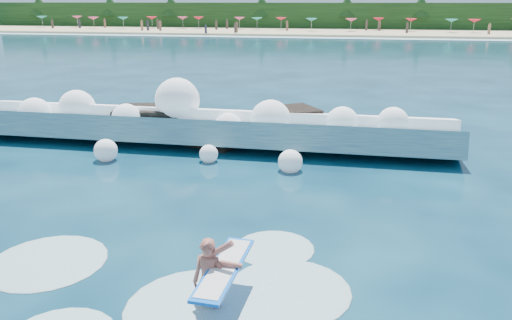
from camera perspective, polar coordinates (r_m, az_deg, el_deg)
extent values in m
plane|color=#062437|center=(12.56, -8.56, -7.57)|extent=(200.00, 200.00, 0.00)
cube|color=tan|center=(88.90, 8.69, 14.24)|extent=(140.00, 20.00, 0.40)
cube|color=silver|center=(77.94, 8.29, 13.67)|extent=(140.00, 5.00, 0.08)
cube|color=black|center=(98.78, 9.04, 15.89)|extent=(140.00, 4.00, 5.00)
cube|color=teal|center=(19.44, -6.13, 3.18)|extent=(18.89, 2.88, 1.58)
cube|color=white|center=(20.08, -5.51, 5.05)|extent=(18.89, 1.33, 0.74)
cube|color=black|center=(21.01, -12.08, 4.02)|extent=(2.91, 2.40, 1.40)
cube|color=black|center=(19.32, -4.73, 2.84)|extent=(2.36, 2.11, 1.08)
cube|color=black|center=(19.90, 3.72, 3.75)|extent=(2.76, 2.64, 1.51)
imported|color=#A1584B|center=(9.18, -5.41, -13.75)|extent=(0.65, 0.46, 1.66)
cube|color=blue|center=(9.01, -3.63, -12.25)|extent=(0.63, 2.29, 0.06)
cube|color=white|center=(9.00, -3.63, -12.17)|extent=(0.52, 2.10, 0.06)
sphere|color=white|center=(22.01, -23.93, 4.83)|extent=(1.31, 1.31, 1.31)
sphere|color=white|center=(21.88, -19.76, 5.61)|extent=(1.49, 1.49, 1.49)
sphere|color=white|center=(20.15, -14.60, 4.65)|extent=(1.13, 1.13, 1.13)
sphere|color=white|center=(20.27, -8.98, 6.78)|extent=(1.78, 1.78, 1.78)
sphere|color=white|center=(18.88, -3.19, 3.81)|extent=(1.07, 1.07, 1.07)
sphere|color=white|center=(18.99, 1.67, 4.59)|extent=(1.54, 1.54, 1.54)
sphere|color=white|center=(18.78, 9.82, 4.20)|extent=(1.22, 1.22, 1.22)
sphere|color=white|center=(18.44, 15.37, 4.15)|extent=(1.11, 1.11, 1.11)
sphere|color=white|center=(18.13, -16.80, 1.04)|extent=(0.82, 0.82, 0.82)
sphere|color=white|center=(17.34, -5.43, 0.69)|extent=(0.65, 0.65, 0.65)
sphere|color=white|center=(16.35, 3.94, -0.21)|extent=(0.81, 0.81, 0.81)
ellipsoid|color=silver|center=(9.50, -6.52, -16.50)|extent=(2.77, 2.77, 0.14)
ellipsoid|color=silver|center=(9.95, 3.79, -14.66)|extent=(2.43, 2.43, 0.12)
ellipsoid|color=silver|center=(11.77, -22.72, -10.68)|extent=(2.52, 2.52, 0.13)
ellipsoid|color=silver|center=(11.43, 2.12, -10.05)|extent=(1.82, 1.82, 0.09)
cone|color=#15857E|center=(109.53, -23.28, 14.75)|extent=(2.00, 2.00, 0.50)
cone|color=#C73A6B|center=(107.29, -19.77, 15.10)|extent=(2.00, 2.00, 0.50)
cone|color=#C73A6B|center=(100.33, -18.09, 15.15)|extent=(2.00, 2.00, 0.50)
cone|color=#15857E|center=(98.26, -14.95, 15.37)|extent=(2.00, 2.00, 0.50)
cone|color=red|center=(99.99, -11.82, 15.62)|extent=(2.00, 2.00, 0.50)
cone|color=#C73A6B|center=(97.83, -8.38, 15.76)|extent=(2.00, 2.00, 0.50)
cone|color=red|center=(96.83, -6.58, 15.81)|extent=(2.00, 2.00, 0.50)
cone|color=#C73A6B|center=(94.06, -1.91, 15.85)|extent=(2.00, 2.00, 0.50)
cone|color=#15857E|center=(92.24, 0.12, 15.83)|extent=(2.00, 2.00, 0.50)
cone|color=red|center=(92.61, 2.89, 15.81)|extent=(2.00, 2.00, 0.50)
cone|color=#15857E|center=(88.99, 6.36, 15.65)|extent=(2.00, 2.00, 0.50)
cone|color=#C73A6B|center=(88.85, 10.81, 15.45)|extent=(2.00, 2.00, 0.50)
cone|color=red|center=(93.07, 13.83, 15.36)|extent=(2.00, 2.00, 0.50)
cone|color=red|center=(91.00, 17.30, 15.04)|extent=(2.00, 2.00, 0.50)
cone|color=#15857E|center=(90.11, 21.46, 14.61)|extent=(2.00, 2.00, 0.50)
cone|color=red|center=(90.68, 23.70, 14.37)|extent=(2.00, 2.00, 0.50)
cube|color=#3F332D|center=(89.09, -6.23, 14.91)|extent=(0.35, 0.22, 1.38)
cube|color=#8C664C|center=(91.88, 20.90, 14.02)|extent=(0.35, 0.22, 1.50)
cube|color=brown|center=(82.33, -5.76, 14.50)|extent=(0.35, 0.22, 1.45)
cube|color=#3F332D|center=(84.69, -9.70, 14.46)|extent=(0.35, 0.22, 1.53)
cube|color=#8C664C|center=(88.80, 23.94, 13.62)|extent=(0.35, 0.22, 1.62)
cube|color=#262633|center=(89.78, 6.72, 14.96)|extent=(0.35, 0.22, 1.53)
cube|color=brown|center=(94.70, -11.56, 14.90)|extent=(0.35, 0.22, 1.61)
cube|color=#3F332D|center=(95.54, -14.94, 14.63)|extent=(0.35, 0.22, 1.38)
cube|color=#8C664C|center=(85.95, 11.94, 14.54)|extent=(0.35, 0.22, 1.36)
cube|color=brown|center=(94.28, 24.38, 13.71)|extent=(0.35, 0.22, 1.60)
cube|color=#3F332D|center=(85.88, 16.88, 14.24)|extent=(0.35, 0.22, 1.55)
cube|color=#8C664C|center=(79.23, 13.12, 14.05)|extent=(0.35, 0.22, 1.52)
cube|color=#262633|center=(104.92, -18.47, 14.61)|extent=(0.35, 0.22, 1.59)
cube|color=brown|center=(97.54, -13.40, 14.83)|extent=(0.35, 0.22, 1.53)
cube|color=#3F332D|center=(86.93, 17.26, 14.26)|extent=(0.35, 0.22, 1.61)
cube|color=#8C664C|center=(102.56, -17.24, 14.62)|extent=(0.35, 0.22, 1.42)
cube|color=brown|center=(83.47, -2.38, 14.86)|extent=(0.35, 0.22, 1.52)
cube|color=#3F332D|center=(99.96, -12.18, 14.93)|extent=(0.35, 0.22, 1.39)
cube|color=#8C664C|center=(89.74, 0.69, 15.06)|extent=(0.35, 0.22, 1.47)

